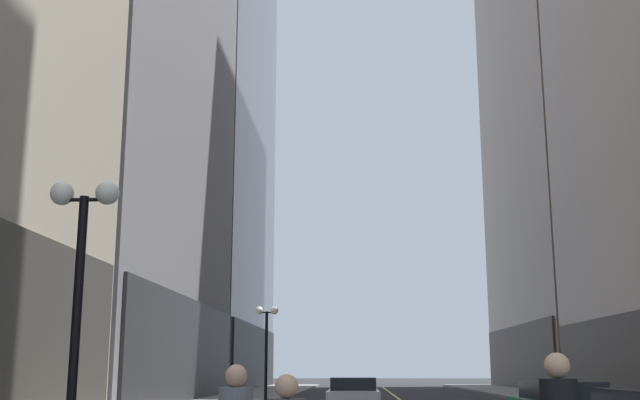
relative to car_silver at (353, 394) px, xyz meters
name	(u,v)px	position (x,y,z in m)	size (l,w,h in m)	color
building_left_far	(188,38)	(-14.56, 34.58, 29.62)	(13.16, 26.00, 60.84)	slate
building_right_far	(588,33)	(20.40, 34.58, 29.41)	(15.12, 26.00, 60.41)	gray
car_silver	(353,394)	(0.00, 0.00, 0.00)	(1.85, 4.64, 1.32)	#B7B7BC
street_lamp_left_near	(80,258)	(-3.97, -18.05, 2.54)	(1.06, 0.36, 4.43)	black
street_lamp_left_far	(266,332)	(-3.97, 6.42, 2.54)	(1.06, 0.36, 4.43)	black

